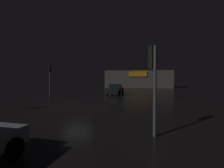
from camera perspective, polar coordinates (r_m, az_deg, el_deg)
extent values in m
plane|color=black|center=(17.17, -10.86, -6.89)|extent=(120.00, 120.00, 0.00)
cube|color=#4C4742|center=(49.37, 8.32, 1.52)|extent=(17.27, 6.03, 4.47)
cube|color=orange|center=(46.22, 8.07, 3.09)|extent=(4.52, 0.24, 1.27)
cylinder|color=#595B60|center=(26.98, -18.82, 0.92)|extent=(0.14, 0.14, 4.36)
cube|color=black|center=(26.86, -18.79, 4.61)|extent=(0.41, 0.41, 0.89)
sphere|color=red|center=(26.71, -18.72, 5.20)|extent=(0.20, 0.20, 0.20)
sphere|color=black|center=(26.70, -18.71, 4.63)|extent=(0.20, 0.20, 0.20)
sphere|color=black|center=(26.69, -18.71, 4.06)|extent=(0.20, 0.20, 0.20)
cylinder|color=#595B60|center=(22.58, 13.26, 0.20)|extent=(0.15, 0.15, 3.91)
cube|color=black|center=(22.47, 13.01, 4.06)|extent=(0.41, 0.41, 0.88)
sphere|color=black|center=(22.37, 12.73, 4.75)|extent=(0.20, 0.20, 0.20)
sphere|color=black|center=(22.36, 12.72, 4.07)|extent=(0.20, 0.20, 0.20)
sphere|color=#19D13F|center=(22.35, 12.72, 3.40)|extent=(0.20, 0.20, 0.20)
cylinder|color=#595B60|center=(8.38, 13.18, -2.24)|extent=(0.14, 0.14, 4.07)
cube|color=black|center=(8.52, 12.53, 8.07)|extent=(0.41, 0.41, 1.03)
sphere|color=black|center=(8.68, 11.80, 10.02)|extent=(0.20, 0.20, 0.20)
sphere|color=black|center=(8.64, 11.79, 8.00)|extent=(0.20, 0.20, 0.20)
sphere|color=#19D13F|center=(8.61, 11.77, 5.96)|extent=(0.20, 0.20, 0.20)
cylinder|color=black|center=(7.01, -28.22, -17.29)|extent=(0.26, 0.73, 0.72)
cube|color=black|center=(27.70, 1.07, -2.02)|extent=(1.87, 4.15, 0.74)
cube|color=black|center=(27.77, 1.12, -0.63)|extent=(1.62, 1.72, 0.60)
cylinder|color=black|center=(26.22, 2.26, -3.06)|extent=(0.24, 0.66, 0.65)
cylinder|color=black|center=(26.63, -1.41, -2.98)|extent=(0.24, 0.66, 0.65)
cylinder|color=black|center=(28.87, 3.35, -2.60)|extent=(0.24, 0.66, 0.65)
cylinder|color=black|center=(29.24, 0.00, -2.54)|extent=(0.24, 0.66, 0.65)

